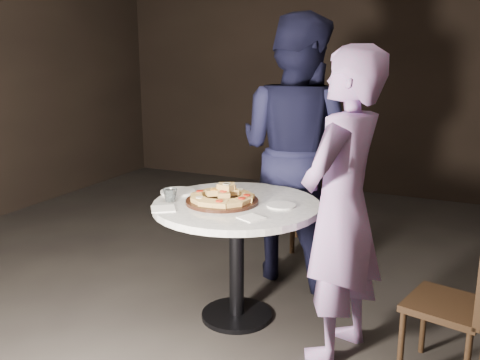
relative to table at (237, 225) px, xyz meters
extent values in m
plane|color=black|center=(-0.11, -0.08, -0.62)|extent=(7.00, 7.00, 0.00)
cylinder|color=black|center=(0.00, 0.00, -0.61)|extent=(0.54, 0.54, 0.03)
cylinder|color=black|center=(0.00, 0.00, -0.24)|extent=(0.11, 0.11, 0.70)
cylinder|color=silver|center=(0.00, 0.00, 0.12)|extent=(1.23, 1.23, 0.04)
cylinder|color=black|center=(-0.08, -0.04, 0.15)|extent=(0.59, 0.59, 0.02)
cube|color=tan|center=(0.07, 0.00, 0.18)|extent=(0.10, 0.11, 0.04)
cylinder|color=red|center=(0.07, 0.00, 0.20)|extent=(0.06, 0.06, 0.01)
cube|color=tan|center=(0.03, 0.06, 0.18)|extent=(0.12, 0.11, 0.04)
cube|color=tan|center=(-0.03, 0.10, 0.18)|extent=(0.11, 0.10, 0.04)
cylinder|color=beige|center=(-0.03, 0.10, 0.20)|extent=(0.06, 0.06, 0.01)
cube|color=tan|center=(-0.10, 0.11, 0.18)|extent=(0.10, 0.08, 0.04)
cube|color=tan|center=(-0.17, 0.08, 0.18)|extent=(0.12, 0.11, 0.04)
cylinder|color=red|center=(-0.17, 0.08, 0.20)|extent=(0.06, 0.06, 0.01)
cube|color=tan|center=(-0.21, 0.03, 0.18)|extent=(0.10, 0.11, 0.04)
cube|color=tan|center=(-0.23, -0.04, 0.18)|extent=(0.09, 0.10, 0.04)
cylinder|color=red|center=(-0.23, -0.04, 0.20)|extent=(0.05, 0.05, 0.01)
cube|color=tan|center=(-0.21, -0.11, 0.18)|extent=(0.11, 0.12, 0.04)
cube|color=tan|center=(-0.16, -0.17, 0.18)|extent=(0.12, 0.11, 0.04)
cylinder|color=beige|center=(-0.16, -0.17, 0.20)|extent=(0.06, 0.06, 0.01)
cube|color=tan|center=(-0.09, -0.19, 0.18)|extent=(0.10, 0.08, 0.04)
cube|color=tan|center=(-0.02, -0.18, 0.18)|extent=(0.11, 0.09, 0.04)
cylinder|color=red|center=(-0.02, -0.18, 0.20)|extent=(0.05, 0.05, 0.01)
cube|color=tan|center=(0.04, -0.14, 0.18)|extent=(0.12, 0.12, 0.04)
cube|color=tan|center=(0.07, -0.08, 0.18)|extent=(0.09, 0.10, 0.04)
cylinder|color=red|center=(0.07, -0.08, 0.20)|extent=(0.05, 0.05, 0.01)
cube|color=tan|center=(-0.04, -0.01, 0.21)|extent=(0.11, 0.11, 0.03)
cylinder|color=#2D6B1E|center=(-0.04, -0.01, 0.23)|extent=(0.06, 0.06, 0.01)
cube|color=tan|center=(-0.11, 0.00, 0.21)|extent=(0.11, 0.12, 0.03)
cylinder|color=beige|center=(-0.11, 0.00, 0.23)|extent=(0.06, 0.06, 0.01)
cube|color=tan|center=(-0.12, -0.07, 0.21)|extent=(0.12, 0.11, 0.04)
cylinder|color=orange|center=(-0.12, -0.07, 0.23)|extent=(0.06, 0.06, 0.01)
cube|color=tan|center=(-0.05, -0.08, 0.21)|extent=(0.11, 0.12, 0.04)
cylinder|color=red|center=(-0.05, -0.08, 0.23)|extent=(0.06, 0.06, 0.01)
cube|color=tan|center=(-0.06, -0.01, 0.24)|extent=(0.12, 0.11, 0.04)
cylinder|color=beige|center=(-0.06, -0.01, 0.26)|extent=(0.06, 0.06, 0.01)
cube|color=tan|center=(-0.05, -0.03, 0.24)|extent=(0.10, 0.09, 0.04)
cylinder|color=beige|center=(-0.05, -0.03, 0.26)|extent=(0.05, 0.05, 0.01)
cylinder|color=white|center=(-0.44, 0.05, 0.15)|extent=(0.30, 0.30, 0.01)
cylinder|color=white|center=(0.27, 0.04, 0.15)|extent=(0.22, 0.22, 0.01)
imported|color=silver|center=(-0.37, -0.15, 0.18)|extent=(0.11, 0.11, 0.08)
cube|color=white|center=(-0.33, -0.31, 0.15)|extent=(0.19, 0.19, 0.01)
cube|color=white|center=(0.21, -0.24, 0.14)|extent=(0.16, 0.16, 0.01)
cube|color=black|center=(0.09, 1.44, -0.12)|extent=(0.57, 0.57, 0.04)
cube|color=black|center=(0.15, 1.21, 0.14)|extent=(0.47, 0.16, 0.51)
cylinder|color=black|center=(0.24, 1.69, -0.37)|extent=(0.05, 0.05, 0.51)
cylinder|color=black|center=(-0.15, 1.59, -0.37)|extent=(0.05, 0.05, 0.51)
cylinder|color=black|center=(0.34, 1.30, -0.37)|extent=(0.05, 0.05, 0.51)
cylinder|color=black|center=(-0.05, 1.19, -0.37)|extent=(0.05, 0.05, 0.51)
cube|color=black|center=(1.24, -0.11, -0.22)|extent=(0.45, 0.45, 0.04)
cylinder|color=black|center=(1.12, 0.08, -0.42)|extent=(0.04, 0.04, 0.40)
cylinder|color=black|center=(1.05, -0.23, -0.42)|extent=(0.04, 0.04, 0.40)
imported|color=black|center=(0.09, 0.80, 0.34)|extent=(1.07, 0.91, 1.92)
imported|color=#8669A2|center=(0.68, -0.11, 0.23)|extent=(0.53, 0.69, 1.70)
camera|label=1|loc=(1.34, -2.81, 1.05)|focal=40.00mm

